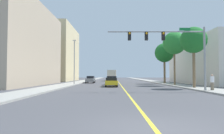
{
  "coord_description": "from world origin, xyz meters",
  "views": [
    {
      "loc": [
        -1.27,
        -6.21,
        1.64
      ],
      "look_at": [
        -1.42,
        19.07,
        2.68
      ],
      "focal_mm": 32.18,
      "sensor_mm": 36.0,
      "label": 1
    }
  ],
  "objects_px": {
    "street_lamp": "(74,59)",
    "palm_mid": "(174,43)",
    "car_gray": "(91,79)",
    "pedestrian": "(212,82)",
    "car_yellow": "(111,82)",
    "delivery_truck": "(112,75)",
    "traffic_signal_mast": "(172,43)",
    "palm_far": "(164,53)",
    "car_black": "(112,80)",
    "palm_near": "(193,41)"
  },
  "relations": [
    {
      "from": "traffic_signal_mast",
      "to": "palm_far",
      "type": "relative_size",
      "value": 1.28
    },
    {
      "from": "traffic_signal_mast",
      "to": "car_gray",
      "type": "relative_size",
      "value": 2.16
    },
    {
      "from": "delivery_truck",
      "to": "pedestrian",
      "type": "bearing_deg",
      "value": -73.54
    },
    {
      "from": "palm_far",
      "to": "delivery_truck",
      "type": "relative_size",
      "value": 0.96
    },
    {
      "from": "palm_near",
      "to": "car_yellow",
      "type": "height_order",
      "value": "palm_near"
    },
    {
      "from": "palm_far",
      "to": "car_gray",
      "type": "distance_m",
      "value": 16.03
    },
    {
      "from": "street_lamp",
      "to": "pedestrian",
      "type": "relative_size",
      "value": 4.75
    },
    {
      "from": "palm_mid",
      "to": "delivery_truck",
      "type": "distance_m",
      "value": 28.98
    },
    {
      "from": "car_yellow",
      "to": "traffic_signal_mast",
      "type": "bearing_deg",
      "value": -57.12
    },
    {
      "from": "palm_near",
      "to": "car_black",
      "type": "distance_m",
      "value": 14.9
    },
    {
      "from": "car_black",
      "to": "pedestrian",
      "type": "relative_size",
      "value": 2.92
    },
    {
      "from": "palm_near",
      "to": "pedestrian",
      "type": "height_order",
      "value": "palm_near"
    },
    {
      "from": "traffic_signal_mast",
      "to": "pedestrian",
      "type": "distance_m",
      "value": 5.66
    },
    {
      "from": "car_gray",
      "to": "pedestrian",
      "type": "bearing_deg",
      "value": 123.0
    },
    {
      "from": "palm_far",
      "to": "car_gray",
      "type": "relative_size",
      "value": 1.69
    },
    {
      "from": "street_lamp",
      "to": "palm_near",
      "type": "distance_m",
      "value": 19.27
    },
    {
      "from": "car_black",
      "to": "traffic_signal_mast",
      "type": "bearing_deg",
      "value": -64.61
    },
    {
      "from": "palm_near",
      "to": "palm_far",
      "type": "distance_m",
      "value": 13.94
    },
    {
      "from": "car_gray",
      "to": "pedestrian",
      "type": "height_order",
      "value": "pedestrian"
    },
    {
      "from": "traffic_signal_mast",
      "to": "pedestrian",
      "type": "xyz_separation_m",
      "value": [
        4.08,
        0.24,
        -3.92
      ]
    },
    {
      "from": "palm_near",
      "to": "palm_far",
      "type": "xyz_separation_m",
      "value": [
        -0.01,
        13.94,
        0.02
      ]
    },
    {
      "from": "delivery_truck",
      "to": "car_gray",
      "type": "bearing_deg",
      "value": -104.43
    },
    {
      "from": "palm_mid",
      "to": "street_lamp",
      "type": "bearing_deg",
      "value": 170.19
    },
    {
      "from": "street_lamp",
      "to": "palm_mid",
      "type": "distance_m",
      "value": 16.71
    },
    {
      "from": "street_lamp",
      "to": "car_yellow",
      "type": "bearing_deg",
      "value": -41.28
    },
    {
      "from": "palm_far",
      "to": "car_gray",
      "type": "xyz_separation_m",
      "value": [
        -14.64,
        4.02,
        -5.15
      ]
    },
    {
      "from": "delivery_truck",
      "to": "traffic_signal_mast",
      "type": "bearing_deg",
      "value": -79.46
    },
    {
      "from": "street_lamp",
      "to": "palm_mid",
      "type": "bearing_deg",
      "value": -9.81
    },
    {
      "from": "car_gray",
      "to": "car_black",
      "type": "height_order",
      "value": "car_black"
    },
    {
      "from": "traffic_signal_mast",
      "to": "pedestrian",
      "type": "relative_size",
      "value": 6.11
    },
    {
      "from": "street_lamp",
      "to": "palm_far",
      "type": "bearing_deg",
      "value": 14.11
    },
    {
      "from": "street_lamp",
      "to": "car_yellow",
      "type": "xyz_separation_m",
      "value": [
        6.38,
        -5.6,
        -3.67
      ]
    },
    {
      "from": "car_gray",
      "to": "delivery_truck",
      "type": "distance_m",
      "value": 16.38
    },
    {
      "from": "car_black",
      "to": "street_lamp",
      "type": "bearing_deg",
      "value": -178.42
    },
    {
      "from": "car_black",
      "to": "pedestrian",
      "type": "distance_m",
      "value": 17.3
    },
    {
      "from": "car_gray",
      "to": "delivery_truck",
      "type": "bearing_deg",
      "value": -106.23
    },
    {
      "from": "traffic_signal_mast",
      "to": "palm_near",
      "type": "height_order",
      "value": "palm_near"
    },
    {
      "from": "car_yellow",
      "to": "delivery_truck",
      "type": "xyz_separation_m",
      "value": [
        -0.06,
        29.51,
        0.96
      ]
    },
    {
      "from": "palm_mid",
      "to": "pedestrian",
      "type": "distance_m",
      "value": 12.65
    },
    {
      "from": "palm_near",
      "to": "palm_far",
      "type": "height_order",
      "value": "palm_far"
    },
    {
      "from": "traffic_signal_mast",
      "to": "palm_far",
      "type": "height_order",
      "value": "palm_far"
    },
    {
      "from": "car_gray",
      "to": "pedestrian",
      "type": "relative_size",
      "value": 2.83
    },
    {
      "from": "car_gray",
      "to": "delivery_truck",
      "type": "relative_size",
      "value": 0.57
    },
    {
      "from": "car_gray",
      "to": "car_yellow",
      "type": "bearing_deg",
      "value": 107.64
    },
    {
      "from": "car_black",
      "to": "car_yellow",
      "type": "distance_m",
      "value": 5.52
    },
    {
      "from": "street_lamp",
      "to": "delivery_truck",
      "type": "bearing_deg",
      "value": 75.19
    },
    {
      "from": "car_gray",
      "to": "car_yellow",
      "type": "distance_m",
      "value": 14.49
    },
    {
      "from": "pedestrian",
      "to": "street_lamp",
      "type": "bearing_deg",
      "value": 161.51
    },
    {
      "from": "palm_near",
      "to": "pedestrian",
      "type": "xyz_separation_m",
      "value": [
        0.06,
        -4.31,
        -4.95
      ]
    },
    {
      "from": "palm_far",
      "to": "traffic_signal_mast",
      "type": "bearing_deg",
      "value": -102.21
    }
  ]
}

